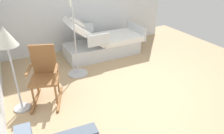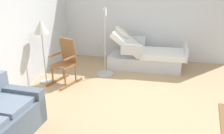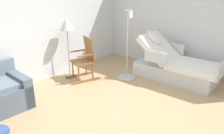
# 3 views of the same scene
# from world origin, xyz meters

# --- Properties ---
(ground_plane) EXTENTS (6.98, 6.98, 0.00)m
(ground_plane) POSITION_xyz_m (0.00, 0.00, 0.00)
(ground_plane) COLOR tan
(back_wall) EXTENTS (5.79, 0.10, 2.70)m
(back_wall) POSITION_xyz_m (0.00, 2.44, 1.35)
(back_wall) COLOR silver
(back_wall) RESTS_ON ground
(side_wall) EXTENTS (0.10, 4.97, 2.70)m
(side_wall) POSITION_xyz_m (2.84, 0.00, 1.35)
(side_wall) COLOR silver
(side_wall) RESTS_ON ground
(hospital_bed) EXTENTS (1.05, 2.06, 1.17)m
(hospital_bed) POSITION_xyz_m (2.06, -0.13, 0.32)
(hospital_bed) COLOR silver
(hospital_bed) RESTS_ON ground
(rocking_chair) EXTENTS (0.88, 0.70, 1.05)m
(rocking_chair) POSITION_xyz_m (0.68, 1.63, 0.50)
(rocking_chair) COLOR brown
(rocking_chair) RESTS_ON ground
(floor_lamp) EXTENTS (0.34, 0.34, 1.48)m
(floor_lamp) POSITION_xyz_m (0.58, 2.10, 1.23)
(floor_lamp) COLOR #B2B5BA
(floor_lamp) RESTS_ON ground
(iv_pole) EXTENTS (0.44, 0.44, 1.69)m
(iv_pole) POSITION_xyz_m (1.33, 0.83, 0.25)
(iv_pole) COLOR #B2B5BA
(iv_pole) RESTS_ON ground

